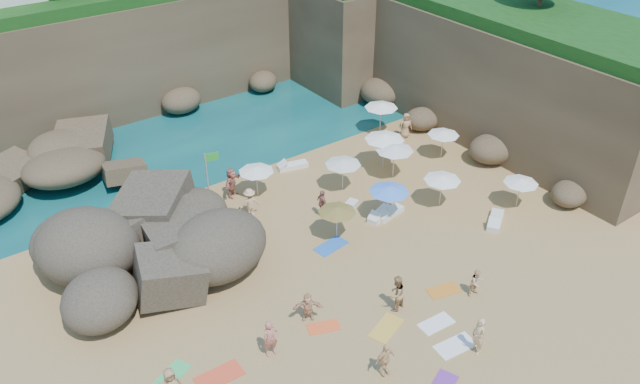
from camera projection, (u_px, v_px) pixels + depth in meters
ground at (323, 263)px, 31.87m from camera, size 120.00×120.00×0.00m
seawater at (112, 78)px, 52.26m from camera, size 120.00×120.00×0.00m
cliff_back at (151, 44)px, 47.68m from camera, size 44.00×8.00×8.00m
cliff_right at (471, 62)px, 44.51m from camera, size 8.00×30.00×8.00m
cliff_corner at (346, 24)px, 51.68m from camera, size 10.00×12.00×8.00m
rock_promontory at (17, 194)px, 37.32m from camera, size 12.00×7.00×2.00m
rock_outcrop at (157, 268)px, 31.57m from camera, size 9.56×7.45×3.64m
flag_pole at (209, 177)px, 33.89m from camera, size 0.81×0.21×4.16m
parasol_0 at (256, 169)px, 36.22m from camera, size 2.09×2.09×1.98m
parasol_1 at (395, 148)px, 37.90m from camera, size 2.35×2.35×2.23m
parasol_2 at (444, 133)px, 40.13m from camera, size 2.06×2.06×1.94m
parasol_3 at (381, 105)px, 43.07m from camera, size 2.32×2.32×2.20m
parasol_4 at (464, 105)px, 42.67m from camera, size 2.53×2.53×2.40m
parasol_5 at (343, 162)px, 36.77m from camera, size 2.18×2.18×2.06m
parasol_6 at (337, 210)px, 32.78m from camera, size 2.06×2.06×1.94m
parasol_7 at (385, 137)px, 38.80m from camera, size 2.53×2.53×2.39m
parasol_9 at (442, 178)px, 35.35m from camera, size 2.13×2.13×2.02m
parasol_10 at (389, 189)px, 34.14m from camera, size 2.27×2.27×2.15m
parasol_11 at (521, 181)px, 35.32m from camera, size 1.98×1.98×1.87m
lounger_0 at (348, 208)px, 35.84m from camera, size 1.83×1.25×0.27m
lounger_1 at (293, 166)px, 39.83m from camera, size 2.04×1.09×0.30m
lounger_2 at (389, 144)px, 42.26m from camera, size 1.90×1.01×0.28m
lounger_3 at (380, 214)px, 35.27m from camera, size 1.99×1.23×0.29m
lounger_4 at (390, 213)px, 35.37m from camera, size 1.96×0.92×0.29m
lounger_5 at (495, 220)px, 34.76m from camera, size 2.07×1.65×0.31m
towel_2 at (324, 327)px, 28.06m from camera, size 1.61×1.18×0.03m
towel_4 at (386, 328)px, 28.00m from camera, size 2.02×1.47×0.03m
towel_5 at (436, 323)px, 28.24m from camera, size 1.70×0.93×0.03m
towel_7 at (219, 376)px, 25.70m from camera, size 1.99×1.06×0.03m
towel_8 at (331, 246)px, 33.04m from camera, size 1.94×1.16×0.03m
towel_10 at (444, 290)px, 30.11m from camera, size 1.77×1.20×0.03m
towel_11 at (172, 376)px, 25.73m from camera, size 1.83×1.43×0.03m
towel_13 at (455, 346)px, 27.11m from camera, size 1.93×1.12×0.03m
person_stand_1 at (396, 293)px, 28.57m from camera, size 1.04×0.89×1.88m
person_stand_2 at (250, 203)px, 34.90m from camera, size 1.23×0.71×1.79m
person_stand_3 at (322, 203)px, 34.94m from camera, size 0.51×1.03×1.69m
person_stand_4 at (406, 125)px, 42.95m from camera, size 0.99×0.77×1.79m
person_stand_5 at (232, 182)px, 36.62m from camera, size 1.76×1.38×1.90m
person_stand_6 at (479, 336)px, 26.37m from camera, size 0.56×0.74×1.85m
person_lie_1 at (384, 370)px, 25.74m from camera, size 1.03×1.65×0.39m
person_lie_3 at (308, 316)px, 28.39m from camera, size 1.91×1.95×0.39m
person_lie_4 at (271, 350)px, 26.62m from camera, size 0.90×1.87×0.43m
person_lie_5 at (475, 290)px, 29.75m from camera, size 0.89×1.51×0.54m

